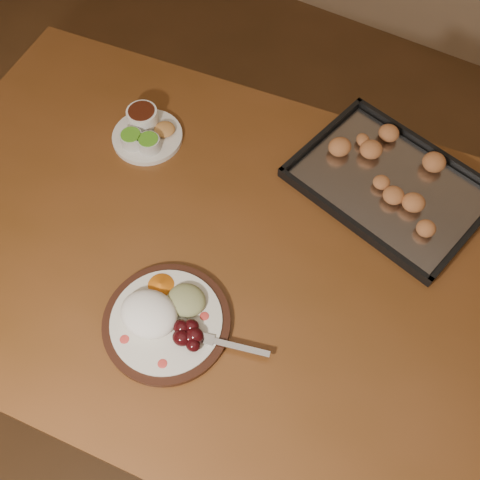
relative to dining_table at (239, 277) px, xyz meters
The scene contains 5 objects.
ground 0.70m from the dining_table, 92.64° to the right, with size 4.00×4.00×0.00m, color brown.
dining_table is the anchor object (origin of this frame).
dinner_plate 0.23m from the dining_table, 104.81° to the right, with size 0.33×0.24×0.06m.
condiment_saucer 0.40m from the dining_table, 154.34° to the left, with size 0.16×0.16×0.06m.
baking_tray 0.39m from the dining_table, 57.31° to the left, with size 0.46×0.38×0.04m.
Camera 1 is at (0.27, -0.19, 1.72)m, focal length 40.00 mm.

